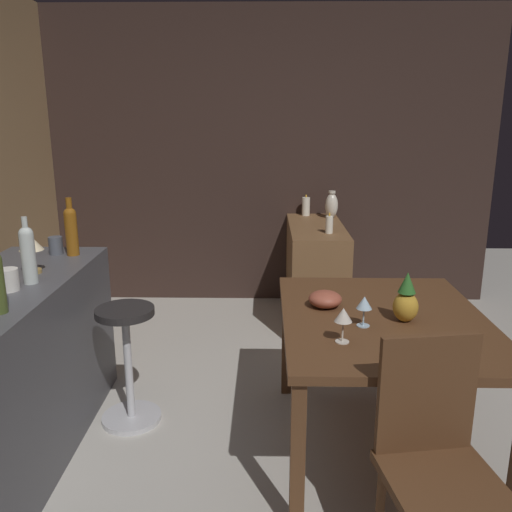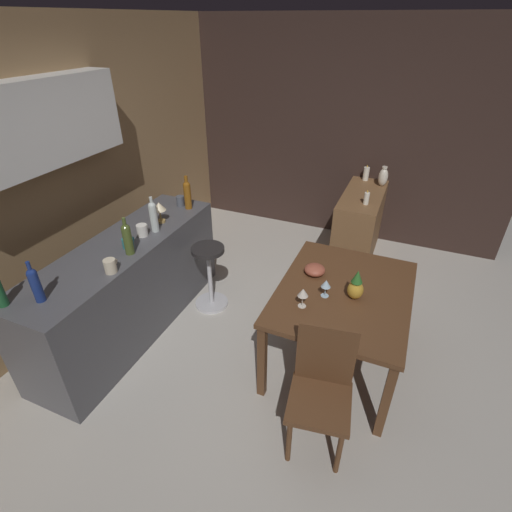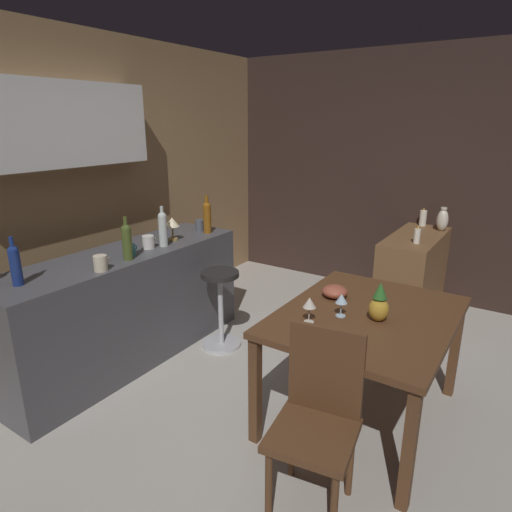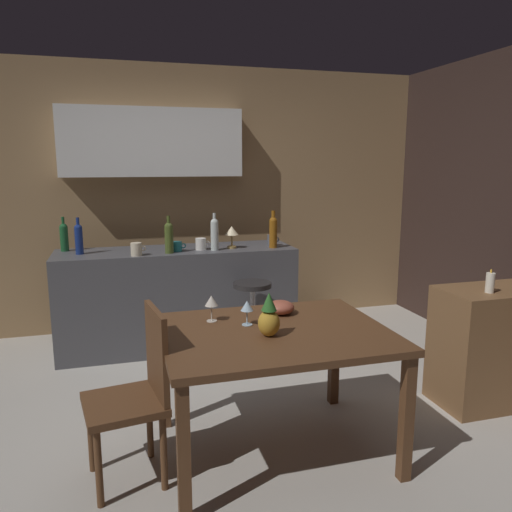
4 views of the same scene
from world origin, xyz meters
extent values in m
plane|color=#B7B2A8|center=(0.00, 0.00, 0.00)|extent=(9.00, 9.00, 0.00)
cube|color=#33231E|center=(2.55, 0.30, 1.30)|extent=(0.10, 4.40, 2.60)
cube|color=#56351E|center=(0.16, -0.45, 0.72)|extent=(1.26, 0.99, 0.04)
cube|color=#56351E|center=(-0.42, 0.00, 0.35)|extent=(0.06, 0.06, 0.70)
cube|color=#56351E|center=(0.74, 0.00, 0.35)|extent=(0.06, 0.06, 0.70)
cube|color=#56351E|center=(0.74, -0.90, 0.35)|extent=(0.06, 0.06, 0.70)
cube|color=brown|center=(1.97, -0.28, 0.41)|extent=(1.10, 0.44, 0.82)
cube|color=#56351E|center=(-0.68, -0.50, 0.43)|extent=(0.46, 0.46, 0.04)
cube|color=#56351E|center=(-0.50, -0.47, 0.68)|extent=(0.09, 0.38, 0.49)
cylinder|color=#56351E|center=(-0.49, -0.63, 0.21)|extent=(0.04, 0.04, 0.41)
cylinder|color=#56351E|center=(-0.54, -0.32, 0.21)|extent=(0.04, 0.04, 0.41)
cylinder|color=#262323|center=(0.40, 0.90, 0.66)|extent=(0.32, 0.32, 0.04)
cylinder|color=silver|center=(0.40, 0.90, 0.33)|extent=(0.04, 0.04, 0.64)
cylinder|color=silver|center=(0.40, 0.90, 0.01)|extent=(0.34, 0.34, 0.03)
cylinder|color=silver|center=(0.03, -0.32, 0.74)|extent=(0.06, 0.06, 0.00)
cylinder|color=silver|center=(0.03, -0.32, 0.79)|extent=(0.01, 0.01, 0.08)
cone|color=silver|center=(0.03, -0.32, 0.86)|extent=(0.07, 0.07, 0.06)
cylinder|color=silver|center=(-0.15, -0.20, 0.74)|extent=(0.06, 0.06, 0.00)
cylinder|color=silver|center=(-0.15, -0.20, 0.79)|extent=(0.01, 0.01, 0.09)
cone|color=silver|center=(-0.15, -0.20, 0.87)|extent=(0.08, 0.08, 0.06)
ellipsoid|color=gold|center=(0.10, -0.53, 0.81)|extent=(0.12, 0.12, 0.14)
cone|color=#2D6B28|center=(0.10, -0.53, 0.93)|extent=(0.08, 0.08, 0.10)
ellipsoid|color=#9E4C38|center=(0.29, -0.17, 0.78)|extent=(0.17, 0.17, 0.08)
cylinder|color=silver|center=(0.16, 1.28, 1.02)|extent=(0.07, 0.07, 0.25)
sphere|color=silver|center=(0.16, 1.28, 1.15)|extent=(0.07, 0.07, 0.07)
cylinder|color=silver|center=(0.16, 1.28, 1.20)|extent=(0.03, 0.03, 0.06)
cylinder|color=#8C5114|center=(0.70, 1.26, 1.02)|extent=(0.07, 0.07, 0.25)
sphere|color=#8C5114|center=(0.70, 1.26, 1.15)|extent=(0.07, 0.07, 0.07)
cylinder|color=#8C5114|center=(0.70, 1.26, 1.20)|extent=(0.03, 0.03, 0.07)
cylinder|color=#515660|center=(0.72, 1.37, 0.95)|extent=(0.08, 0.08, 0.10)
torus|color=#515660|center=(0.77, 1.37, 0.96)|extent=(0.05, 0.01, 0.05)
cylinder|color=white|center=(0.05, 1.33, 0.95)|extent=(0.09, 0.09, 0.10)
torus|color=white|center=(0.10, 1.33, 0.96)|extent=(0.05, 0.01, 0.05)
cylinder|color=#A58447|center=(0.33, 1.34, 0.91)|extent=(0.08, 0.08, 0.02)
cylinder|color=#A58447|center=(0.33, 1.34, 0.97)|extent=(0.02, 0.02, 0.10)
cone|color=beige|center=(0.33, 1.34, 1.06)|extent=(0.12, 0.12, 0.08)
cylinder|color=white|center=(2.41, -0.22, 0.90)|extent=(0.07, 0.07, 0.16)
ellipsoid|color=yellow|center=(2.41, -0.22, 0.99)|extent=(0.01, 0.01, 0.03)
cylinder|color=white|center=(1.68, -0.35, 0.89)|extent=(0.06, 0.06, 0.13)
ellipsoid|color=yellow|center=(1.68, -0.35, 0.96)|extent=(0.01, 0.01, 0.03)
ellipsoid|color=beige|center=(2.29, -0.44, 0.93)|extent=(0.11, 0.11, 0.22)
cylinder|color=beige|center=(2.29, -0.44, 1.05)|extent=(0.06, 0.06, 0.02)
camera|label=1|loc=(-2.30, 0.13, 1.70)|focal=37.39mm
camera|label=2|loc=(-2.30, -0.74, 2.54)|focal=26.93mm
camera|label=3|loc=(-2.30, -1.24, 1.89)|focal=30.87mm
camera|label=4|loc=(-0.67, -2.98, 1.67)|focal=34.87mm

